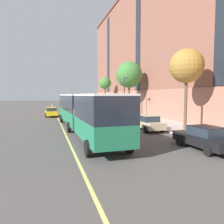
% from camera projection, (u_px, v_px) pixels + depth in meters
% --- Properties ---
extents(ground_plane, '(260.00, 260.00, 0.00)m').
position_uv_depth(ground_plane, '(99.00, 138.00, 18.31)').
color(ground_plane, '#4C4947').
extents(sidewalk, '(5.51, 160.00, 0.15)m').
position_uv_depth(sidewalk, '(178.00, 127.00, 23.89)').
color(sidewalk, '#ADA89E').
rests_on(sidewalk, ground).
extents(city_bus, '(3.39, 20.39, 3.64)m').
position_uv_depth(city_bus, '(82.00, 110.00, 21.01)').
color(city_bus, '#1E704C').
rests_on(city_bus, ground).
extents(parked_car_green_1, '(1.98, 4.27, 1.56)m').
position_uv_depth(parked_car_green_1, '(98.00, 109.00, 43.58)').
color(parked_car_green_1, '#23603D').
rests_on(parked_car_green_1, ground).
extents(parked_car_darkgray_2, '(2.01, 4.79, 1.56)m').
position_uv_depth(parked_car_darkgray_2, '(115.00, 114.00, 32.09)').
color(parked_car_darkgray_2, '#4C4C51').
rests_on(parked_car_darkgray_2, ground).
extents(parked_car_black_3, '(1.97, 4.59, 1.56)m').
position_uv_depth(parked_car_black_3, '(204.00, 138.00, 14.21)').
color(parked_car_black_3, black).
rests_on(parked_car_black_3, ground).
extents(parked_car_champagne_4, '(1.91, 4.79, 1.56)m').
position_uv_depth(parked_car_champagne_4, '(147.00, 123.00, 22.02)').
color(parked_car_champagne_4, '#BCAD89').
rests_on(parked_car_champagne_4, ground).
extents(taxi_cab, '(2.06, 4.65, 1.56)m').
position_uv_depth(taxi_cab, '(51.00, 112.00, 36.06)').
color(taxi_cab, yellow).
rests_on(taxi_cab, ground).
extents(street_tree_mid_block, '(3.38, 3.38, 8.00)m').
position_uv_depth(street_tree_mid_block, '(187.00, 66.00, 21.57)').
color(street_tree_mid_block, brown).
rests_on(street_tree_mid_block, sidewalk).
extents(street_tree_far_uptown, '(4.37, 4.37, 9.02)m').
position_uv_depth(street_tree_far_uptown, '(129.00, 75.00, 36.72)').
color(street_tree_far_uptown, brown).
rests_on(street_tree_far_uptown, sidewalk).
extents(street_tree_far_downtown, '(2.86, 2.86, 7.69)m').
position_uv_depth(street_tree_far_downtown, '(105.00, 84.00, 51.96)').
color(street_tree_far_downtown, brown).
rests_on(street_tree_far_downtown, sidewalk).
extents(street_lamp, '(0.36, 1.48, 6.18)m').
position_uv_depth(street_lamp, '(125.00, 92.00, 33.67)').
color(street_lamp, '#2D2D30').
rests_on(street_lamp, sidewalk).
extents(fire_hydrant, '(0.42, 0.24, 0.72)m').
position_uv_depth(fire_hydrant, '(107.00, 110.00, 43.87)').
color(fire_hydrant, red).
rests_on(fire_hydrant, sidewalk).
extents(lane_centerline, '(0.16, 140.00, 0.01)m').
position_uv_depth(lane_centerline, '(65.00, 133.00, 20.45)').
color(lane_centerline, '#E0D66B').
rests_on(lane_centerline, ground).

